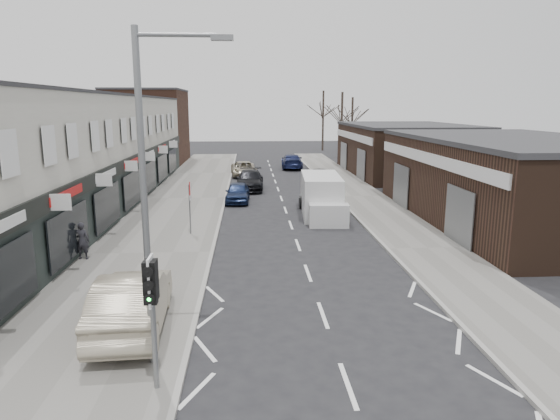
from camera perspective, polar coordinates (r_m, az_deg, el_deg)
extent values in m
plane|color=black|center=(14.16, 6.15, -15.10)|extent=(160.00, 160.00, 0.00)
cube|color=slate|center=(35.29, -10.86, 1.28)|extent=(5.50, 64.00, 0.12)
cube|color=slate|center=(35.91, 9.35, 1.52)|extent=(3.50, 64.00, 0.12)
cube|color=beige|center=(33.97, -23.05, 6.09)|extent=(8.00, 41.00, 7.10)
cube|color=#41261C|center=(58.57, -14.85, 9.11)|extent=(8.00, 10.00, 8.00)
cube|color=#332017|center=(30.54, 25.36, 2.89)|extent=(10.00, 18.00, 4.50)
cube|color=#332017|center=(48.89, 14.09, 6.62)|extent=(10.00, 16.00, 4.50)
cylinder|color=slate|center=(11.67, -14.25, -12.71)|extent=(0.12, 0.12, 3.00)
cube|color=silver|center=(11.28, -14.53, -7.85)|extent=(0.05, 0.55, 1.10)
cube|color=black|center=(11.17, -14.64, -8.05)|extent=(0.28, 0.22, 0.95)
sphere|color=#0CE533|center=(11.16, -14.68, -9.71)|extent=(0.18, 0.18, 0.18)
cube|color=black|center=(11.39, -14.41, -7.65)|extent=(0.26, 0.20, 0.90)
cylinder|color=slate|center=(12.10, -15.22, 0.57)|extent=(0.16, 0.16, 8.00)
cylinder|color=slate|center=(11.83, -11.76, 19.00)|extent=(1.80, 0.10, 0.10)
cube|color=slate|center=(11.73, -6.63, 18.97)|extent=(0.50, 0.22, 0.12)
cylinder|color=slate|center=(25.11, -10.26, 0.10)|extent=(0.07, 0.07, 2.50)
cube|color=white|center=(25.00, -10.20, 1.45)|extent=(0.04, 0.45, 0.25)
cube|color=silver|center=(29.72, 4.69, 1.71)|extent=(2.49, 5.35, 2.38)
cube|color=silver|center=(26.85, 5.60, -0.64)|extent=(2.16, 1.04, 1.25)
cylinder|color=black|center=(27.97, 3.23, -0.57)|extent=(0.25, 0.79, 0.79)
cylinder|color=black|center=(28.26, 7.14, -0.51)|extent=(0.25, 0.79, 0.79)
cylinder|color=black|center=(31.52, 2.45, 0.86)|extent=(0.25, 0.79, 0.79)
cylinder|color=black|center=(31.78, 5.93, 0.89)|extent=(0.25, 0.79, 0.79)
imported|color=#A79D86|center=(15.03, -16.53, -9.93)|extent=(2.03, 5.11, 1.65)
imported|color=black|center=(22.28, -21.68, -3.28)|extent=(0.61, 0.42, 1.58)
imported|color=#152143|center=(33.78, -4.87, 2.01)|extent=(1.67, 3.91, 1.32)
imported|color=black|center=(38.76, -3.48, 3.43)|extent=(2.25, 5.17, 1.48)
imported|color=#A89E86|center=(46.28, -4.15, 4.70)|extent=(2.57, 4.98, 1.34)
imported|color=silver|center=(31.91, 4.49, 1.60)|extent=(1.95, 4.64, 1.49)
imported|color=black|center=(40.86, 4.55, 3.85)|extent=(1.83, 4.41, 1.49)
imported|color=#151C43|center=(51.88, 1.36, 5.58)|extent=(2.33, 5.23, 1.49)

